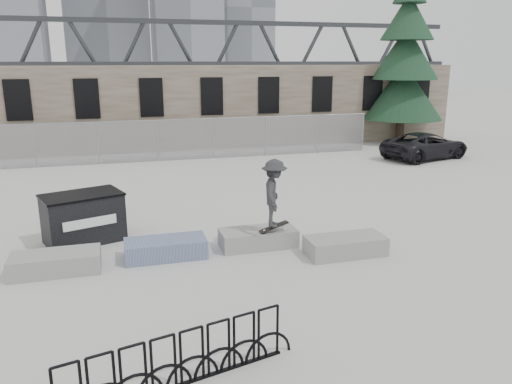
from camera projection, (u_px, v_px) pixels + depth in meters
ground at (202, 253)px, 12.78m from camera, size 120.00×120.00×0.00m
stone_wall at (150, 108)px, 27.31m from camera, size 36.00×2.58×4.50m
chainlink_fence at (157, 140)px, 24.14m from camera, size 22.06×0.06×2.02m
planter_far_left at (56, 262)px, 11.57m from camera, size 2.00×0.90×0.47m
planter_center_left at (166, 248)px, 12.46m from camera, size 2.00×0.90×0.47m
planter_center_right at (258, 237)px, 13.19m from camera, size 2.00×0.90×0.47m
planter_offset at (345, 245)px, 12.64m from camera, size 2.00×0.90×0.47m
dumpster at (83, 218)px, 13.47m from camera, size 2.32×1.84×1.34m
bike_rack at (178, 361)px, 7.45m from camera, size 3.93×1.03×0.90m
spruce_tree at (405, 61)px, 28.96m from camera, size 4.68×4.68×11.50m
truss_bridge at (205, 65)px, 65.50m from camera, size 70.00×3.00×9.80m
suv at (426, 145)px, 24.95m from camera, size 5.10×3.32×1.30m
skateboarder at (274, 193)px, 12.70m from camera, size 0.98×1.28×1.89m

